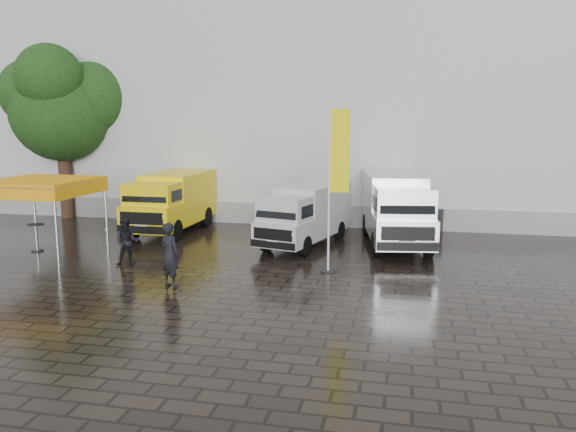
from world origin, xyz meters
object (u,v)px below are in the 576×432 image
Objects in this scene: cocktail_table at (37,238)px; wheelie_bin at (436,221)px; van_yellow at (171,203)px; person_tent at (127,242)px; person_front at (170,255)px; van_silver at (395,210)px; canopy_tent at (41,184)px; flagpole at (335,178)px; van_white at (305,216)px.

wheelie_bin reaches higher than cocktail_table.
wheelie_bin is (11.32, 2.44, -0.76)m from van_yellow.
person_front is at bearing -56.31° from person_tent.
van_silver is 6.10× the size of cocktail_table.
canopy_tent is 1.74× the size of person_front.
flagpole is 5.21× the size of cocktail_table.
person_tent is (-10.41, -8.17, 0.29)m from wheelie_bin.
cocktail_table is (-9.64, -3.26, -0.64)m from van_white.
canopy_tent is at bearing -22.92° from cocktail_table.
person_tent is (4.35, -1.20, 0.29)m from cocktail_table.
person_front is (-2.83, -6.45, -0.19)m from van_white.
flagpole reaches higher than person_tent.
van_silver is (3.45, 0.83, 0.22)m from van_white.
cocktail_table is (-0.52, 0.22, -2.07)m from canopy_tent.
van_white reaches higher than wheelie_bin.
van_white is 7.04m from person_front.
van_silver reaches higher than cocktail_table.
flagpole is at bearing -32.12° from van_yellow.
person_front is at bearing -140.12° from van_silver.
flagpole is 2.81× the size of person_front.
van_white reaches higher than person_tent.
cocktail_table is at bearing -172.01° from van_silver.
van_white is at bearing 22.77° from person_tent.
van_white is 0.84× the size of van_silver.
flagpole is at bearing -125.85° from person_front.
person_front is at bearing -25.08° from cocktail_table.
wheelie_bin is 0.54× the size of person_front.
van_yellow is at bearing 52.78° from cocktail_table.
person_front is (-7.95, -10.16, 0.45)m from wheelie_bin.
van_yellow is at bearing 147.32° from flagpole.
van_yellow is at bearing -158.45° from wheelie_bin.
wheelie_bin is 12.90m from person_front.
van_white is 5.14× the size of cocktail_table.
person_front is (-6.27, -7.28, -0.41)m from van_silver.
van_silver is 5.21m from flagpole.
van_white is 6.36m from wheelie_bin.
flagpole is (7.85, -5.04, 1.78)m from van_yellow.
cocktail_table is (-3.44, -4.53, -0.76)m from van_yellow.
person_tent is (-8.73, -5.29, -0.56)m from van_silver.
person_front reaches higher than person_tent.
wheelie_bin is (14.24, 7.19, -2.07)m from canopy_tent.
person_front is 3.16m from person_tent.
canopy_tent is 0.62× the size of flagpole.
wheelie_bin is at bearing 50.48° from van_silver.
van_yellow reaches higher than person_front.
van_yellow is 5.31× the size of wheelie_bin.
canopy_tent is (-12.57, -4.31, 1.21)m from van_silver.
canopy_tent reaches higher than person_front.
van_yellow reaches higher than cocktail_table.
van_white is 10.20m from cocktail_table.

